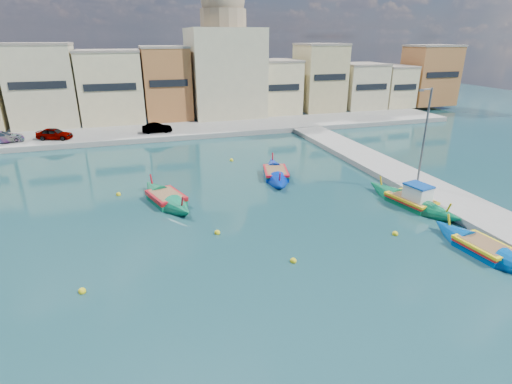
{
  "coord_description": "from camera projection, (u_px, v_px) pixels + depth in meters",
  "views": [
    {
      "loc": [
        -3.79,
        -18.61,
        11.48
      ],
      "look_at": [
        4.0,
        6.0,
        1.4
      ],
      "focal_mm": 28.0,
      "sensor_mm": 36.0,
      "label": 1
    }
  ],
  "objects": [
    {
      "name": "parked_cars",
      "position": [
        55.0,
        134.0,
        45.0
      ],
      "size": [
        20.84,
        2.82,
        1.3
      ],
      "color": "#4C1919",
      "rests_on": "north_quay"
    },
    {
      "name": "church_block",
      "position": [
        224.0,
        59.0,
        57.04
      ],
      "size": [
        10.0,
        10.0,
        19.1
      ],
      "color": "#C1B790",
      "rests_on": "ground"
    },
    {
      "name": "luzzu_cyan_south",
      "position": [
        484.0,
        249.0,
        22.57
      ],
      "size": [
        2.49,
        7.41,
        2.26
      ],
      "color": "#004CA4",
      "rests_on": "ground"
    },
    {
      "name": "luzzu_green",
      "position": [
        166.0,
        199.0,
        29.47
      ],
      "size": [
        4.27,
        7.99,
        2.44
      ],
      "color": "#0B734B",
      "rests_on": "ground"
    },
    {
      "name": "quay_street_lamp",
      "position": [
        424.0,
        137.0,
        30.42
      ],
      "size": [
        1.18,
        0.16,
        8.0
      ],
      "color": "#595B60",
      "rests_on": "ground"
    },
    {
      "name": "luzzu_turquoise_cabin",
      "position": [
        411.0,
        201.0,
        28.92
      ],
      "size": [
        3.47,
        8.61,
        2.7
      ],
      "color": "#0A6D41",
      "rests_on": "ground"
    },
    {
      "name": "north_townhouses",
      "position": [
        203.0,
        85.0,
        56.78
      ],
      "size": [
        83.2,
        7.87,
        10.19
      ],
      "color": "beige",
      "rests_on": "ground"
    },
    {
      "name": "luzzu_cyan_mid",
      "position": [
        276.0,
        174.0,
        34.87
      ],
      "size": [
        3.84,
        8.36,
        2.41
      ],
      "color": "#0027A9",
      "rests_on": "ground"
    },
    {
      "name": "mooring_buoys",
      "position": [
        223.0,
        218.0,
        26.78
      ],
      "size": [
        18.36,
        19.79,
        0.36
      ],
      "color": "yellow",
      "rests_on": "ground"
    },
    {
      "name": "east_quay",
      "position": [
        482.0,
        216.0,
        26.74
      ],
      "size": [
        4.0,
        70.0,
        0.5
      ],
      "primitive_type": "cube",
      "color": "gray",
      "rests_on": "ground"
    },
    {
      "name": "ground",
      "position": [
        219.0,
        262.0,
        21.77
      ],
      "size": [
        160.0,
        160.0,
        0.0
      ],
      "primitive_type": "plane",
      "color": "#143D3C",
      "rests_on": "ground"
    },
    {
      "name": "north_quay",
      "position": [
        163.0,
        132.0,
        50.08
      ],
      "size": [
        80.0,
        8.0,
        0.6
      ],
      "primitive_type": "cube",
      "color": "gray",
      "rests_on": "ground"
    }
  ]
}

